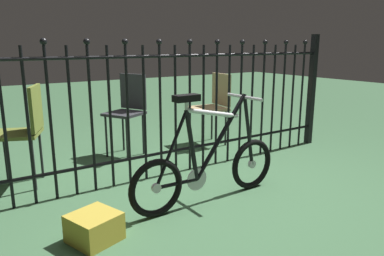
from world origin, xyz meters
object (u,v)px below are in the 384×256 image
object	(u,v)px
bicycle	(208,166)
chair_tan	(213,102)
chair_charcoal	(128,106)
chair_olive	(25,126)
display_crate	(94,227)

from	to	relation	value
bicycle	chair_tan	world-z (taller)	same
chair_tan	chair_charcoal	world-z (taller)	chair_charcoal
chair_tan	chair_olive	distance (m)	2.24
bicycle	chair_olive	size ratio (longest dim) A/B	1.56
chair_tan	chair_charcoal	bearing A→B (deg)	171.50
chair_charcoal	chair_olive	size ratio (longest dim) A/B	1.02
chair_tan	chair_olive	bearing A→B (deg)	-174.52
chair_olive	display_crate	world-z (taller)	chair_olive
chair_tan	chair_olive	size ratio (longest dim) A/B	0.99
bicycle	display_crate	xyz separation A→B (m)	(-0.97, -0.09, -0.21)
display_crate	chair_charcoal	bearing A→B (deg)	59.25
chair_charcoal	display_crate	world-z (taller)	chair_charcoal
chair_tan	chair_charcoal	xyz separation A→B (m)	(-1.08, 0.16, 0.03)
chair_tan	bicycle	bearing A→B (deg)	-128.00
chair_tan	display_crate	world-z (taller)	chair_tan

